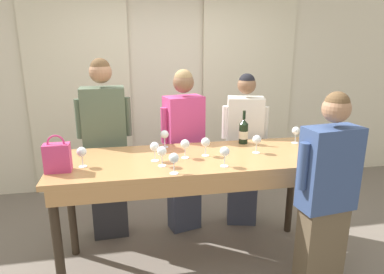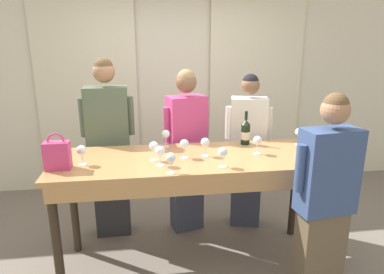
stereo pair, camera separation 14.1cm
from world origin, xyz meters
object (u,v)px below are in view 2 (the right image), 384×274
handbag (57,155)px  wine_glass_center_mid (171,158)px  wine_glass_back_mid (299,133)px  guest_cream_sweater (247,150)px  wine_glass_front_right (184,145)px  tasting_bar (194,171)px  wine_glass_center_right (154,147)px  wine_glass_near_host (160,151)px  wine_glass_front_left (257,141)px  wine_glass_center_left (307,139)px  guest_pink_top (186,150)px  wine_glass_back_right (223,153)px  wine_glass_by_bottle (166,135)px  wine_glass_front_mid (205,143)px  wine_bottle (245,132)px  guest_olive_jacket (109,148)px  host_pouring (325,202)px  wine_glass_back_left (81,151)px

handbag → wine_glass_center_mid: handbag is taller
wine_glass_back_mid → guest_cream_sweater: guest_cream_sweater is taller
wine_glass_front_right → handbag: bearing=-172.7°
tasting_bar → handbag: size_ratio=8.14×
handbag → wine_glass_back_mid: (2.08, 0.35, 0.00)m
wine_glass_center_right → wine_glass_near_host: size_ratio=1.00×
handbag → wine_glass_front_left: (1.61, 0.14, 0.00)m
tasting_bar → wine_glass_center_right: (-0.33, -0.01, 0.23)m
wine_glass_center_left → guest_pink_top: 1.18m
guest_cream_sweater → wine_glass_back_right: bearing=-118.2°
handbag → wine_glass_center_mid: (0.84, -0.20, 0.00)m
wine_glass_center_left → wine_glass_back_mid: size_ratio=1.00×
wine_glass_near_host → wine_glass_back_right: bearing=-11.5°
wine_glass_near_host → wine_glass_front_right: bearing=36.8°
wine_glass_by_bottle → guest_cream_sweater: 0.96m
wine_glass_front_mid → guest_cream_sweater: 0.87m
tasting_bar → guest_pink_top: guest_pink_top is taller
handbag → wine_glass_front_mid: bearing=7.2°
wine_glass_back_mid → guest_cream_sweater: (-0.37, 0.39, -0.29)m
wine_bottle → wine_glass_near_host: 0.94m
handbag → guest_olive_jacket: bearing=68.2°
wine_glass_center_right → wine_glass_back_mid: size_ratio=1.00×
wine_glass_by_bottle → host_pouring: size_ratio=0.10×
wine_glass_back_right → host_pouring: 0.81m
wine_glass_front_mid → wine_glass_by_bottle: (-0.31, 0.31, -0.00)m
wine_bottle → wine_glass_front_mid: bearing=-146.1°
tasting_bar → wine_glass_back_left: wine_glass_back_left is taller
wine_glass_back_left → wine_glass_back_mid: (1.91, 0.28, 0.00)m
tasting_bar → handbag: (-1.05, -0.11, 0.23)m
wine_glass_front_left → guest_olive_jacket: 1.45m
wine_glass_center_left → guest_cream_sweater: size_ratio=0.10×
wine_glass_front_mid → wine_glass_back_right: 0.29m
wine_glass_center_mid → wine_glass_back_right: bearing=10.6°
wine_bottle → wine_glass_center_left: 0.55m
wine_glass_back_right → guest_pink_top: (-0.17, 0.87, -0.25)m
handbag → wine_glass_center_left: bearing=4.2°
wine_glass_center_mid → guest_olive_jacket: size_ratio=0.09×
wine_glass_back_left → wine_glass_back_right: 1.10m
wine_glass_center_right → wine_glass_back_mid: bearing=10.6°
wine_glass_front_left → wine_glass_center_right: size_ratio=1.00×
tasting_bar → wine_glass_back_mid: size_ratio=14.53×
wine_glass_front_right → wine_glass_front_left: bearing=1.6°
wine_glass_back_left → guest_pink_top: guest_pink_top is taller
wine_glass_front_mid → wine_glass_by_bottle: same height
wine_glass_back_right → guest_cream_sweater: size_ratio=0.10×
wine_glass_back_left → wine_glass_front_right: bearing=3.9°
wine_glass_front_mid → wine_glass_by_bottle: 0.44m
wine_glass_back_left → wine_glass_back_right: same height
wine_glass_center_right → guest_olive_jacket: (-0.43, 0.65, -0.20)m
wine_bottle → wine_glass_front_left: bearing=-86.6°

